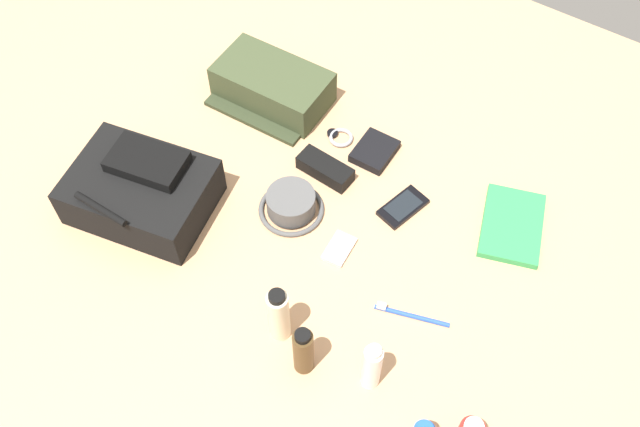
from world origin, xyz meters
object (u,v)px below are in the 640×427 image
object	(u,v)px
cologne_bottle	(303,351)
paperback_novel	(512,225)
backpack	(141,190)
cell_phone	(403,207)
toiletry_pouch	(272,86)
toothpaste_tube	(372,367)
wristwatch	(340,137)
media_player	(339,249)
sunglasses_case	(325,169)
wallet	(373,150)
bucket_hat	(291,204)
toothbrush	(407,314)
lotion_bottle	(279,315)

from	to	relation	value
cologne_bottle	paperback_novel	world-z (taller)	cologne_bottle
backpack	cell_phone	size ratio (longest dim) A/B	2.73
toiletry_pouch	toothpaste_tube	size ratio (longest dim) A/B	1.91
cell_phone	wristwatch	bearing A→B (deg)	-22.57
backpack	cologne_bottle	size ratio (longest dim) A/B	2.37
media_player	sunglasses_case	xyz separation A→B (m)	(0.15, -0.17, 0.01)
wristwatch	sunglasses_case	bearing A→B (deg)	104.76
paperback_novel	media_player	xyz separation A→B (m)	(0.30, 0.27, -0.00)
sunglasses_case	wallet	bearing A→B (deg)	-115.53
toothpaste_tube	wallet	xyz separation A→B (m)	(0.30, -0.52, -0.06)
bucket_hat	wristwatch	xyz separation A→B (m)	(0.02, -0.25, -0.02)
toiletry_pouch	toothpaste_tube	distance (m)	0.82
backpack	cell_phone	bearing A→B (deg)	-147.69
paperback_novel	cell_phone	distance (m)	0.26
backpack	bucket_hat	size ratio (longest dim) A/B	2.29
wristwatch	wallet	world-z (taller)	wallet
paperback_novel	cologne_bottle	bearing A→B (deg)	68.67
bucket_hat	sunglasses_case	bearing A→B (deg)	-92.87
bucket_hat	cell_phone	bearing A→B (deg)	-145.43
bucket_hat	cologne_bottle	distance (m)	0.39
paperback_novel	wallet	bearing A→B (deg)	-1.71
toothbrush	wallet	bearing A→B (deg)	-49.53
backpack	cologne_bottle	distance (m)	0.56
wristwatch	toothbrush	size ratio (longest dim) A/B	0.44
sunglasses_case	toothbrush	bearing A→B (deg)	150.87
backpack	toiletry_pouch	size ratio (longest dim) A/B	1.20
bucket_hat	media_player	world-z (taller)	bucket_hat
lotion_bottle	toiletry_pouch	bearing A→B (deg)	-53.14
toothpaste_tube	media_player	size ratio (longest dim) A/B	1.77
backpack	sunglasses_case	size ratio (longest dim) A/B	2.56
lotion_bottle	paperback_novel	distance (m)	0.60
lotion_bottle	cell_phone	bearing A→B (deg)	-98.03
backpack	media_player	xyz separation A→B (m)	(-0.45, -0.15, -0.05)
toothpaste_tube	cologne_bottle	world-z (taller)	toothpaste_tube
lotion_bottle	sunglasses_case	xyz separation A→B (m)	(0.15, -0.41, -0.06)
toiletry_pouch	bucket_hat	xyz separation A→B (m)	(-0.25, 0.27, -0.02)
toothpaste_tube	bucket_hat	bearing A→B (deg)	-34.71
cell_phone	wristwatch	xyz separation A→B (m)	(0.24, -0.10, -0.00)
cell_phone	sunglasses_case	world-z (taller)	sunglasses_case
media_player	wallet	distance (m)	0.30
toothpaste_tube	wristwatch	bearing A→B (deg)	-52.06
toothpaste_tube	lotion_bottle	distance (m)	0.22
cologne_bottle	toiletry_pouch	bearing A→B (deg)	-49.61
media_player	bucket_hat	bearing A→B (deg)	-10.82
toiletry_pouch	lotion_bottle	distance (m)	0.68
media_player	wallet	world-z (taller)	wallet
media_player	cologne_bottle	bearing A→B (deg)	107.87
toiletry_pouch	paperback_novel	world-z (taller)	toiletry_pouch
lotion_bottle	toothbrush	bearing A→B (deg)	-138.72
bucket_hat	cell_phone	xyz separation A→B (m)	(-0.22, -0.15, -0.02)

